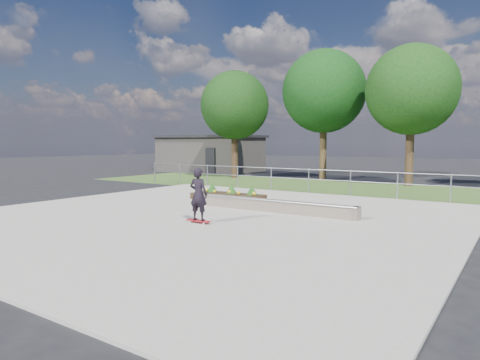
% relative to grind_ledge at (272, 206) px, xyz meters
% --- Properties ---
extents(ground, '(120.00, 120.00, 0.00)m').
position_rel_grind_ledge_xyz_m(ground, '(-1.31, -1.80, -0.26)').
color(ground, black).
rests_on(ground, ground).
extents(grass_verge, '(30.00, 8.00, 0.02)m').
position_rel_grind_ledge_xyz_m(grass_verge, '(-1.31, 9.20, -0.25)').
color(grass_verge, '#385421').
rests_on(grass_verge, ground).
extents(concrete_slab, '(15.00, 15.00, 0.06)m').
position_rel_grind_ledge_xyz_m(concrete_slab, '(-1.31, -1.80, -0.23)').
color(concrete_slab, '#A09A8E').
rests_on(concrete_slab, ground).
extents(fence, '(20.06, 0.06, 1.20)m').
position_rel_grind_ledge_xyz_m(fence, '(-1.31, 5.70, 0.51)').
color(fence, '#9A9CA2').
rests_on(fence, ground).
extents(building, '(8.40, 5.40, 3.00)m').
position_rel_grind_ledge_xyz_m(building, '(-15.30, 16.20, 1.25)').
color(building, '#322F2C').
rests_on(building, ground).
extents(tree_far_left, '(4.55, 4.55, 7.15)m').
position_rel_grind_ledge_xyz_m(tree_far_left, '(-9.31, 11.20, 4.59)').
color(tree_far_left, black).
rests_on(tree_far_left, ground).
extents(tree_mid_left, '(5.25, 5.25, 8.25)m').
position_rel_grind_ledge_xyz_m(tree_mid_left, '(-3.81, 13.20, 5.34)').
color(tree_mid_left, '#362515').
rests_on(tree_mid_left, ground).
extents(tree_mid_right, '(4.90, 4.90, 7.70)m').
position_rel_grind_ledge_xyz_m(tree_mid_right, '(1.69, 12.20, 4.97)').
color(tree_mid_right, '#301F13').
rests_on(tree_mid_right, ground).
extents(grind_ledge, '(6.00, 0.44, 0.43)m').
position_rel_grind_ledge_xyz_m(grind_ledge, '(0.00, 0.00, 0.00)').
color(grind_ledge, brown).
rests_on(grind_ledge, concrete_slab).
extents(planter_bed, '(3.00, 1.20, 0.61)m').
position_rel_grind_ledge_xyz_m(planter_bed, '(-2.97, 1.62, -0.02)').
color(planter_bed, black).
rests_on(planter_bed, concrete_slab).
extents(skateboarder, '(0.80, 0.44, 1.60)m').
position_rel_grind_ledge_xyz_m(skateboarder, '(-0.71, -3.02, 0.63)').
color(skateboarder, silver).
rests_on(skateboarder, concrete_slab).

